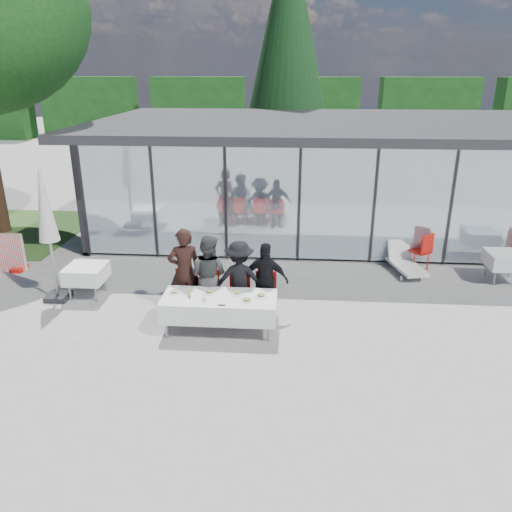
% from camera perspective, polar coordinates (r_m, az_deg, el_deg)
% --- Properties ---
extents(ground, '(90.00, 90.00, 0.00)m').
position_cam_1_polar(ground, '(10.11, -1.12, -8.78)').
color(ground, '#97948F').
rests_on(ground, ground).
extents(pavilion, '(14.80, 8.80, 3.44)m').
position_cam_1_polar(pavilion, '(17.20, 8.24, 11.03)').
color(pavilion, gray).
rests_on(pavilion, ground).
extents(treeline, '(62.50, 2.00, 4.40)m').
position_cam_1_polar(treeline, '(36.97, -0.13, 16.40)').
color(treeline, '#113813').
rests_on(treeline, ground).
extents(dining_table, '(2.26, 0.96, 0.75)m').
position_cam_1_polar(dining_table, '(9.97, -4.19, -5.78)').
color(dining_table, white).
rests_on(dining_table, ground).
extents(diner_a, '(0.86, 0.86, 1.90)m').
position_cam_1_polar(diner_a, '(10.64, -8.15, -1.74)').
color(diner_a, black).
rests_on(diner_a, ground).
extents(diner_chair_a, '(0.44, 0.44, 0.97)m').
position_cam_1_polar(diner_chair_a, '(10.78, -8.06, -3.81)').
color(diner_chair_a, red).
rests_on(diner_chair_a, ground).
extents(diner_b, '(1.08, 1.08, 1.76)m').
position_cam_1_polar(diner_b, '(10.57, -5.48, -2.19)').
color(diner_b, '#454545').
rests_on(diner_b, ground).
extents(diner_chair_b, '(0.44, 0.44, 0.97)m').
position_cam_1_polar(diner_chair_b, '(10.69, -5.43, -3.92)').
color(diner_chair_b, red).
rests_on(diner_chair_b, ground).
extents(diner_c, '(1.14, 1.14, 1.65)m').
position_cam_1_polar(diner_c, '(10.50, -1.91, -2.59)').
color(diner_c, black).
rests_on(diner_c, ground).
extents(diner_chair_c, '(0.44, 0.44, 0.97)m').
position_cam_1_polar(diner_chair_c, '(10.60, -1.90, -4.05)').
color(diner_chair_c, red).
rests_on(diner_chair_c, ground).
extents(diner_d, '(1.07, 1.07, 1.62)m').
position_cam_1_polar(diner_d, '(10.47, 1.14, -2.74)').
color(diner_d, black).
rests_on(diner_d, ground).
extents(diner_chair_d, '(0.44, 0.44, 0.97)m').
position_cam_1_polar(diner_chair_d, '(10.56, 1.12, -4.14)').
color(diner_chair_d, red).
rests_on(diner_chair_d, ground).
extents(plate_a, '(0.28, 0.28, 0.07)m').
position_cam_1_polar(plate_a, '(10.14, -9.28, -4.06)').
color(plate_a, white).
rests_on(plate_a, dining_table).
extents(plate_b, '(0.28, 0.28, 0.07)m').
position_cam_1_polar(plate_b, '(10.05, -5.34, -4.09)').
color(plate_b, white).
rests_on(plate_b, dining_table).
extents(plate_c, '(0.28, 0.28, 0.07)m').
position_cam_1_polar(plate_c, '(9.97, -2.16, -4.22)').
color(plate_c, white).
rests_on(plate_c, dining_table).
extents(plate_d, '(0.28, 0.28, 0.07)m').
position_cam_1_polar(plate_d, '(9.85, 0.59, -4.53)').
color(plate_d, white).
rests_on(plate_d, dining_table).
extents(plate_extra, '(0.28, 0.28, 0.07)m').
position_cam_1_polar(plate_extra, '(9.67, -1.06, -5.03)').
color(plate_extra, white).
rests_on(plate_extra, dining_table).
extents(juice_bottle, '(0.06, 0.06, 0.17)m').
position_cam_1_polar(juice_bottle, '(9.89, -7.63, -4.24)').
color(juice_bottle, '#87B149').
rests_on(juice_bottle, dining_table).
extents(drinking_glasses, '(0.07, 0.07, 0.10)m').
position_cam_1_polar(drinking_glasses, '(9.72, -5.90, -4.85)').
color(drinking_glasses, silver).
rests_on(drinking_glasses, dining_table).
extents(folded_eyeglasses, '(0.14, 0.03, 0.01)m').
position_cam_1_polar(folded_eyeglasses, '(9.53, -3.96, -5.62)').
color(folded_eyeglasses, black).
rests_on(folded_eyeglasses, dining_table).
extents(spare_table_left, '(0.86, 0.86, 0.74)m').
position_cam_1_polar(spare_table_left, '(12.09, -18.83, -1.91)').
color(spare_table_left, white).
rests_on(spare_table_left, ground).
extents(spare_table_right, '(0.86, 0.86, 0.74)m').
position_cam_1_polar(spare_table_right, '(13.69, 26.59, -0.41)').
color(spare_table_right, white).
rests_on(spare_table_right, ground).
extents(spare_chair_b, '(0.62, 0.62, 0.97)m').
position_cam_1_polar(spare_chair_b, '(13.73, 18.57, 0.74)').
color(spare_chair_b, red).
rests_on(spare_chair_b, ground).
extents(market_umbrella, '(0.50, 0.50, 3.00)m').
position_cam_1_polar(market_umbrella, '(11.69, -22.88, 4.32)').
color(market_umbrella, black).
rests_on(market_umbrella, ground).
extents(lounger, '(0.91, 1.44, 0.72)m').
position_cam_1_polar(lounger, '(13.51, 16.62, -0.63)').
color(lounger, white).
rests_on(lounger, ground).
extents(conifer_tree, '(4.00, 4.00, 10.50)m').
position_cam_1_polar(conifer_tree, '(21.78, 3.68, 23.33)').
color(conifer_tree, '#382316').
rests_on(conifer_tree, ground).
extents(grass_patch, '(5.00, 5.00, 0.02)m').
position_cam_1_polar(grass_patch, '(18.17, -26.93, 2.55)').
color(grass_patch, '#385926').
rests_on(grass_patch, ground).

